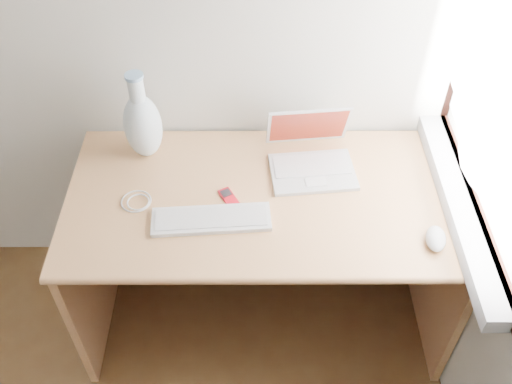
{
  "coord_description": "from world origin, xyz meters",
  "views": [
    {
      "loc": [
        0.99,
        -0.03,
        2.22
      ],
      "look_at": [
        0.99,
        1.35,
        0.8
      ],
      "focal_mm": 40.0,
      "sensor_mm": 36.0,
      "label": 1
    }
  ],
  "objects_px": {
    "external_keyboard": "(211,219)",
    "desk": "(265,218)",
    "laptop": "(313,156)",
    "vase": "(143,124)"
  },
  "relations": [
    {
      "from": "external_keyboard",
      "to": "desk",
      "type": "bearing_deg",
      "value": 44.09
    },
    {
      "from": "desk",
      "to": "laptop",
      "type": "distance_m",
      "value": 0.33
    },
    {
      "from": "desk",
      "to": "external_keyboard",
      "type": "bearing_deg",
      "value": -131.95
    },
    {
      "from": "laptop",
      "to": "external_keyboard",
      "type": "bearing_deg",
      "value": -148.54
    },
    {
      "from": "laptop",
      "to": "vase",
      "type": "relative_size",
      "value": 0.91
    },
    {
      "from": "desk",
      "to": "vase",
      "type": "distance_m",
      "value": 0.59
    },
    {
      "from": "external_keyboard",
      "to": "vase",
      "type": "bearing_deg",
      "value": 123.18
    },
    {
      "from": "laptop",
      "to": "external_keyboard",
      "type": "height_order",
      "value": "laptop"
    },
    {
      "from": "desk",
      "to": "laptop",
      "type": "bearing_deg",
      "value": 21.02
    },
    {
      "from": "laptop",
      "to": "vase",
      "type": "bearing_deg",
      "value": 167.75
    }
  ]
}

